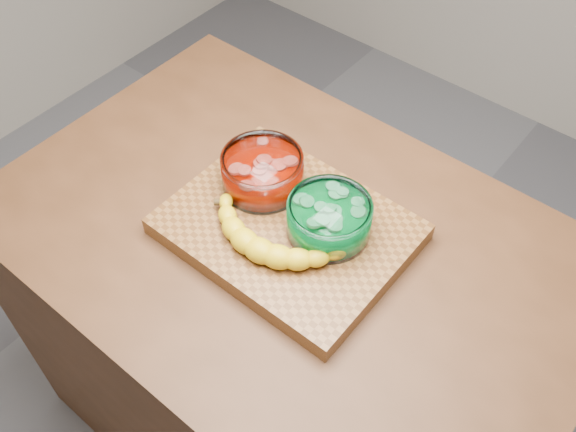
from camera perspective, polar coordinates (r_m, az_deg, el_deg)
The scene contains 6 objects.
ground at distance 2.05m, azimuth 0.00°, elevation -17.58°, with size 3.50×3.50×0.00m, color #5B5B60.
counter at distance 1.65m, azimuth 0.00°, elevation -11.54°, with size 1.20×0.80×0.90m, color #4B2B16.
cutting_board at distance 1.25m, azimuth 0.00°, elevation -1.18°, with size 0.45×0.35×0.04m, color brown.
bowl_red at distance 1.28m, azimuth -2.28°, elevation 3.92°, with size 0.16×0.16×0.08m.
bowl_green at distance 1.20m, azimuth 3.67°, elevation -0.25°, with size 0.16×0.16×0.07m.
banana at distance 1.20m, azimuth -1.57°, elevation -1.62°, with size 0.31×0.15×0.04m, color gold, non-canonical shape.
Camera 1 is at (0.50, -0.61, 1.89)m, focal length 40.00 mm.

